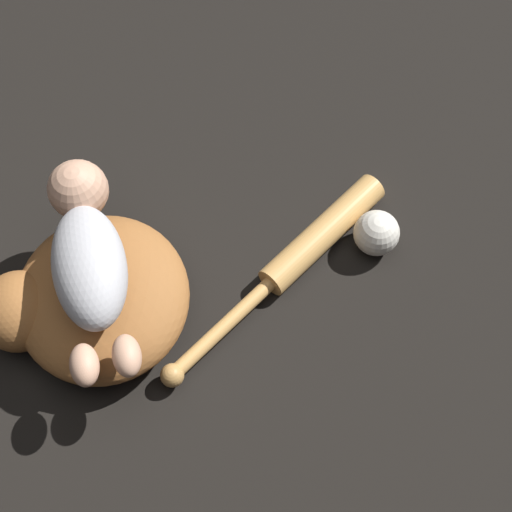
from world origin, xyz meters
The scene contains 5 objects.
ground_plane centered at (0.00, 0.00, 0.00)m, with size 6.00×6.00×0.00m, color black.
baseball_glove centered at (0.07, 0.05, 0.05)m, with size 0.38×0.39×0.11m.
baby_figure centered at (0.08, 0.02, 0.15)m, with size 0.35×0.21×0.09m.
baseball_bat centered at (-0.05, -0.28, 0.03)m, with size 0.13×0.50×0.05m.
baseball centered at (-0.09, -0.40, 0.04)m, with size 0.08×0.08×0.08m.
Camera 1 is at (-0.47, 0.11, 1.06)m, focal length 50.00 mm.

